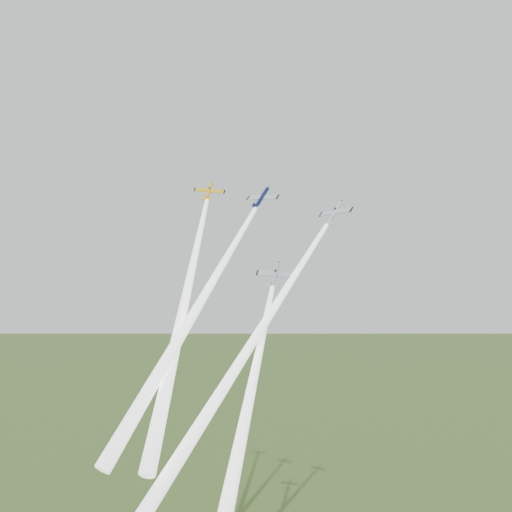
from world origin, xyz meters
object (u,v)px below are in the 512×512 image
plane_navy (261,198)px  plane_silver_low (275,275)px  plane_silver_right (334,213)px  plane_yellow (209,191)px

plane_navy → plane_silver_low: (5.21, -4.88, -16.89)m
plane_navy → plane_silver_right: bearing=16.0°
plane_silver_right → plane_silver_low: (-11.04, -5.87, -13.05)m
plane_yellow → plane_silver_right: bearing=-21.7°
plane_yellow → plane_silver_low: (20.40, -9.01, -19.78)m
plane_navy → plane_silver_right: size_ratio=0.95×
plane_silver_low → plane_silver_right: bearing=19.2°
plane_navy → plane_silver_low: 18.33m
plane_yellow → plane_navy: plane_yellow is taller
plane_yellow → plane_silver_right: size_ratio=0.85×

